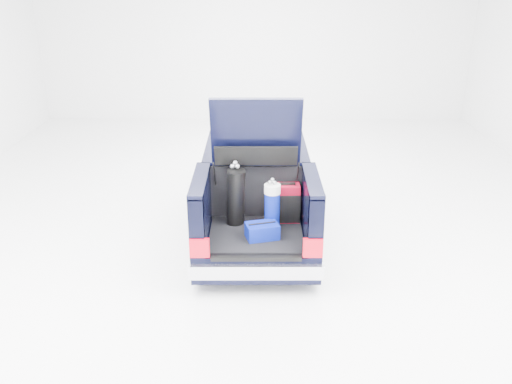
{
  "coord_description": "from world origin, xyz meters",
  "views": [
    {
      "loc": [
        -0.01,
        -8.37,
        4.12
      ],
      "look_at": [
        0.0,
        -0.5,
        0.82
      ],
      "focal_mm": 38.0,
      "sensor_mm": 36.0,
      "label": 1
    }
  ],
  "objects_px": {
    "black_golf_bag": "(236,197)",
    "blue_golf_bag": "(272,207)",
    "car": "(256,186)",
    "red_suitcase": "(287,203)",
    "blue_duffel": "(262,231)"
  },
  "relations": [
    {
      "from": "blue_golf_bag",
      "to": "black_golf_bag",
      "type": "bearing_deg",
      "value": 172.01
    },
    {
      "from": "car",
      "to": "blue_duffel",
      "type": "relative_size",
      "value": 9.3
    },
    {
      "from": "car",
      "to": "blue_golf_bag",
      "type": "bearing_deg",
      "value": -81.21
    },
    {
      "from": "car",
      "to": "blue_duffel",
      "type": "bearing_deg",
      "value": -87.24
    },
    {
      "from": "red_suitcase",
      "to": "black_golf_bag",
      "type": "relative_size",
      "value": 0.63
    },
    {
      "from": "black_golf_bag",
      "to": "blue_duffel",
      "type": "bearing_deg",
      "value": -72.63
    },
    {
      "from": "red_suitcase",
      "to": "blue_golf_bag",
      "type": "relative_size",
      "value": 0.77
    },
    {
      "from": "blue_golf_bag",
      "to": "red_suitcase",
      "type": "bearing_deg",
      "value": 61.84
    },
    {
      "from": "black_golf_bag",
      "to": "blue_golf_bag",
      "type": "bearing_deg",
      "value": -41.92
    },
    {
      "from": "red_suitcase",
      "to": "blue_golf_bag",
      "type": "height_order",
      "value": "blue_golf_bag"
    },
    {
      "from": "blue_golf_bag",
      "to": "car",
      "type": "bearing_deg",
      "value": 109.56
    },
    {
      "from": "red_suitcase",
      "to": "blue_duffel",
      "type": "xyz_separation_m",
      "value": [
        -0.37,
        -0.55,
        -0.18
      ]
    },
    {
      "from": "red_suitcase",
      "to": "car",
      "type": "bearing_deg",
      "value": 108.98
    },
    {
      "from": "red_suitcase",
      "to": "black_golf_bag",
      "type": "xyz_separation_m",
      "value": [
        -0.75,
        -0.1,
        0.15
      ]
    },
    {
      "from": "car",
      "to": "black_golf_bag",
      "type": "xyz_separation_m",
      "value": [
        -0.29,
        -1.3,
        0.36
      ]
    }
  ]
}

